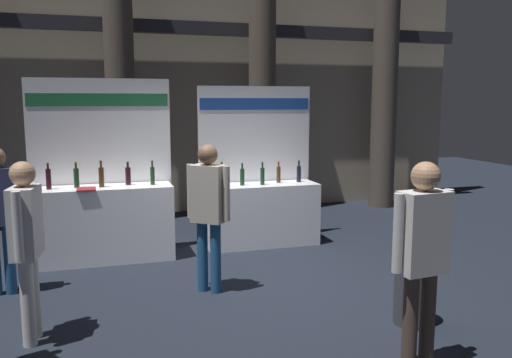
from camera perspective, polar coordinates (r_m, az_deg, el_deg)
name	(u,v)px	position (r m, az deg, el deg)	size (l,w,h in m)	color
ground_plane	(256,286)	(6.50, 0.02, -11.50)	(24.00, 24.00, 0.00)	black
hall_colonnade	(188,48)	(10.61, -7.35, 13.84)	(11.71, 1.17, 6.54)	tan
exhibitor_booth_0	(104,215)	(7.68, -16.10, -3.77)	(1.97, 0.69, 2.53)	white
exhibitor_booth_1	(260,206)	(8.21, 0.48, -2.95)	(1.82, 0.66, 2.44)	white
trash_bin	(413,294)	(5.61, 16.63, -11.76)	(0.38, 0.38, 0.62)	#38383D
visitor_2	(208,205)	(6.08, -5.17, -2.85)	(0.44, 0.41, 1.73)	navy
visitor_3	(422,248)	(4.47, 17.51, -7.11)	(0.57, 0.27, 1.74)	#47382D
visitor_5	(26,236)	(5.23, -23.55, -5.68)	(0.27, 0.57, 1.68)	silver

